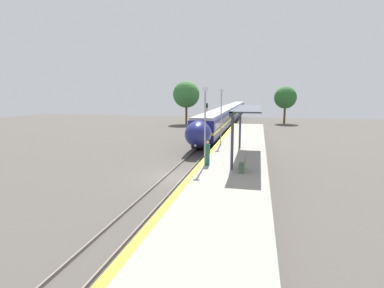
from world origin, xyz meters
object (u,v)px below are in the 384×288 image
person_waiting (208,153)px  lamppost_near (205,122)px  platform_bench (243,165)px  railway_signal (207,115)px  train (229,114)px  lamppost_mid (221,113)px

person_waiting → lamppost_near: (-0.19, -0.13, 2.29)m
lamppost_near → platform_bench: bearing=-21.0°
person_waiting → railway_signal: railway_signal is taller
train → railway_signal: (-2.01, -15.06, 0.77)m
person_waiting → railway_signal: bearing=99.9°
train → lamppost_mid: lamppost_mid is taller
platform_bench → person_waiting: (-2.67, 1.22, 0.48)m
lamppost_near → lamppost_mid: bearing=90.0°
platform_bench → lamppost_mid: (-2.85, 10.47, 2.77)m
railway_signal → lamppost_near: 25.96m
lamppost_mid → person_waiting: bearing=-88.8°
person_waiting → lamppost_mid: 9.53m
lamppost_near → train: bearing=93.1°
lamppost_mid → lamppost_near: bearing=-90.0°
railway_signal → lamppost_mid: (4.25, -16.21, 1.36)m
person_waiting → train: bearing=93.4°
train → railway_signal: size_ratio=14.29×
person_waiting → lamppost_near: 2.30m
platform_bench → railway_signal: (-7.10, 26.67, 1.41)m
train → person_waiting: train is taller
person_waiting → railway_signal: (-4.44, 25.45, 0.92)m
train → railway_signal: 15.21m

